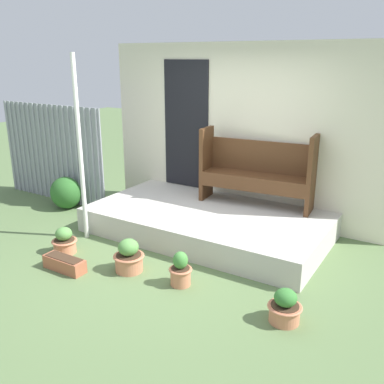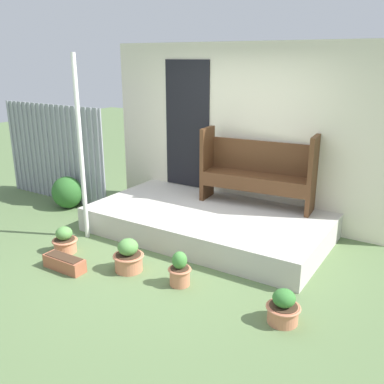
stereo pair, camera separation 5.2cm
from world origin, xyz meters
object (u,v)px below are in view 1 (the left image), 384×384
Objects in this scene: shrub_by_fence at (66,193)px; flower_pot_far_right at (285,308)px; flower_pot_right at (181,271)px; bench at (257,168)px; planter_box_rect at (65,264)px; flower_pot_left at (64,242)px; flower_pot_middle at (129,257)px; support_post at (80,151)px.

flower_pot_far_right is at bearing -15.68° from shrub_by_fence.
flower_pot_far_right is at bearing -2.99° from flower_pot_right.
bench is at bearing 17.06° from shrub_by_fence.
bench reaches higher than shrub_by_fence.
shrub_by_fence is at bearing -168.40° from bench.
flower_pot_far_right is 0.63× the size of planter_box_rect.
bench is 4.75× the size of flower_pot_left.
flower_pot_far_right is (2.90, 0.03, -0.00)m from flower_pot_left.
flower_pot_right is at bearing 3.54° from flower_pot_middle.
shrub_by_fence reaches higher than planter_box_rect.
flower_pot_far_right is (3.03, -0.47, -1.07)m from support_post.
flower_pot_left is 0.87× the size of flower_pot_middle.
flower_pot_left is at bearing -134.10° from bench.
flower_pot_far_right is at bearing -8.86° from support_post.
flower_pot_left is 0.64× the size of planter_box_rect.
planter_box_rect is (-1.33, -2.44, -0.79)m from bench.
flower_pot_left is at bearing 136.92° from planter_box_rect.
support_post is at bearing 158.25° from flower_pot_middle.
flower_pot_right reaches higher than planter_box_rect.
support_post is at bearing -143.92° from bench.
planter_box_rect is at bearing -43.45° from shrub_by_fence.
shrub_by_fence is (-2.96, -0.91, -0.61)m from bench.
flower_pot_right is at bearing 17.73° from planter_box_rect.
bench reaches higher than flower_pot_left.
flower_pot_far_right is 0.65× the size of shrub_by_fence.
support_post is 4.50× the size of planter_box_rect.
support_post is 4.64× the size of shrub_by_fence.
support_post is 6.17× the size of flower_pot_middle.
flower_pot_right is 1.41m from planter_box_rect.
shrub_by_fence is (-4.17, 1.17, 0.11)m from flower_pot_far_right.
flower_pot_middle is (1.01, 0.06, 0.02)m from flower_pot_left.
shrub_by_fence reaches higher than flower_pot_middle.
flower_pot_middle is at bearing -176.46° from flower_pot_right.
flower_pot_left reaches higher than flower_pot_far_right.
flower_pot_left is at bearing -176.70° from flower_pot_right.
flower_pot_left is 1.01× the size of flower_pot_far_right.
support_post is at bearing -31.43° from shrub_by_fence.
planter_box_rect is at bearing -124.10° from bench.
flower_pot_middle reaches higher than flower_pot_left.
flower_pot_right is 0.75× the size of shrub_by_fence.
flower_pot_middle is 1.16× the size of flower_pot_far_right.
flower_pot_right is at bearing 3.30° from flower_pot_left.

